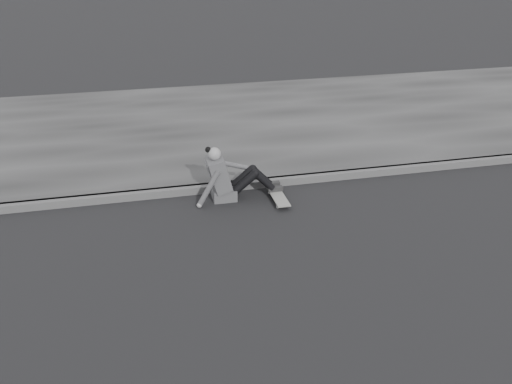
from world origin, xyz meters
TOP-DOWN VIEW (x-y plane):
  - ground at (0.00, 0.00)m, footprint 80.00×80.00m
  - curb at (0.00, 2.58)m, footprint 24.00×0.16m
  - sidewalk at (0.00, 5.60)m, footprint 24.00×6.00m
  - skateboard at (-0.64, 2.02)m, footprint 0.20×0.78m
  - seated_woman at (-1.37, 2.27)m, footprint 1.38×0.46m

SIDE VIEW (x-z plane):
  - ground at x=0.00m, z-range 0.00..0.00m
  - curb at x=0.00m, z-range 0.00..0.12m
  - sidewalk at x=0.00m, z-range 0.00..0.12m
  - skateboard at x=-0.64m, z-range 0.03..0.12m
  - seated_woman at x=-1.37m, z-range -0.08..0.80m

